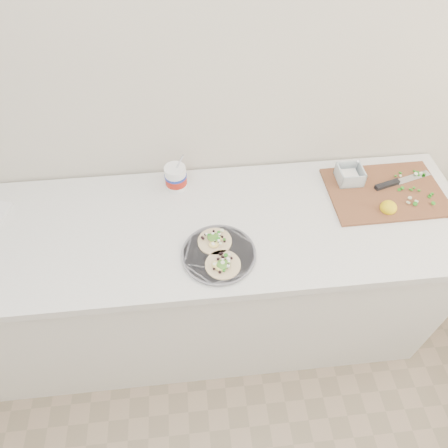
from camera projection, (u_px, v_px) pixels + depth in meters
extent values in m
cube|color=beige|center=(155.00, 93.00, 1.47)|extent=(3.50, 0.05, 2.60)
cube|color=silver|center=(178.00, 287.00, 1.94)|extent=(2.40, 0.62, 0.86)
cube|color=silver|center=(168.00, 231.00, 1.58)|extent=(2.44, 0.66, 0.04)
cylinder|color=slate|center=(219.00, 254.00, 1.48)|extent=(0.26, 0.26, 0.01)
cylinder|color=slate|center=(219.00, 254.00, 1.47)|extent=(0.28, 0.28, 0.00)
cylinder|color=white|center=(176.00, 178.00, 1.68)|extent=(0.09, 0.09, 0.11)
cylinder|color=#AA2012|center=(176.00, 179.00, 1.68)|extent=(0.09, 0.09, 0.04)
cylinder|color=#192D99|center=(176.00, 176.00, 1.67)|extent=(0.09, 0.09, 0.01)
cube|color=brown|center=(385.00, 192.00, 1.69)|extent=(0.48, 0.34, 0.01)
cube|color=white|center=(349.00, 176.00, 1.71)|extent=(0.07, 0.07, 0.03)
ellipsoid|color=yellow|center=(389.00, 206.00, 1.60)|extent=(0.07, 0.07, 0.06)
cube|color=silver|center=(412.00, 178.00, 1.74)|extent=(0.18, 0.08, 0.00)
cube|color=black|center=(387.00, 185.00, 1.70)|extent=(0.12, 0.05, 0.02)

